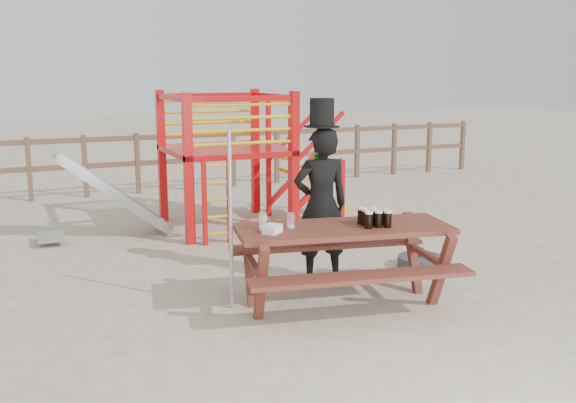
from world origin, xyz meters
name	(u,v)px	position (x,y,z in m)	size (l,w,h in m)	color
ground	(318,301)	(0.00, 0.00, 0.00)	(60.00, 60.00, 0.00)	#C0B395
back_fence	(162,155)	(0.00, 7.00, 0.74)	(15.09, 0.09, 1.20)	brown
playground_fort	(221,159)	(0.12, 3.58, 1.07)	(4.71, 1.84, 2.10)	red
picnic_table	(343,256)	(0.18, -0.19, 0.53)	(2.40, 1.87, 0.84)	maroon
man_with_hat	(321,201)	(0.34, 0.63, 0.93)	(0.69, 0.50, 2.09)	black
metal_pole	(231,221)	(-0.89, 0.18, 0.91)	(0.04, 0.04, 1.82)	#B2B2B7
parasol_base	(421,262)	(1.70, 0.57, 0.07)	(0.57, 0.57, 0.24)	#36363B
paper_bag	(272,229)	(-0.59, -0.16, 0.88)	(0.18, 0.14, 0.08)	white
stout_pints	(374,217)	(0.47, -0.30, 0.92)	(0.30, 0.32, 0.17)	black
empty_glasses	(272,222)	(-0.52, -0.01, 0.90)	(0.37, 0.16, 0.15)	silver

